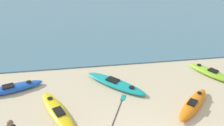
# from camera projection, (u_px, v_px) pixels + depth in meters

# --- Properties ---
(kayak_on_sand_0) EXTENTS (3.01, 1.53, 0.34)m
(kayak_on_sand_0) POSITION_uv_depth(u_px,v_px,m) (12.00, 88.00, 12.49)
(kayak_on_sand_0) COLOR blue
(kayak_on_sand_0) RESTS_ON ground_plane
(kayak_on_sand_1) EXTENTS (2.96, 2.97, 0.30)m
(kayak_on_sand_1) POSITION_uv_depth(u_px,v_px,m) (115.00, 83.00, 12.92)
(kayak_on_sand_1) COLOR teal
(kayak_on_sand_1) RESTS_ON ground_plane
(kayak_on_sand_2) EXTENTS (2.38, 2.43, 0.36)m
(kayak_on_sand_2) POSITION_uv_depth(u_px,v_px,m) (193.00, 104.00, 11.35)
(kayak_on_sand_2) COLOR orange
(kayak_on_sand_2) RESTS_ON ground_plane
(kayak_on_sand_4) EXTENTS (1.90, 3.37, 0.32)m
(kayak_on_sand_4) POSITION_uv_depth(u_px,v_px,m) (58.00, 112.00, 10.89)
(kayak_on_sand_4) COLOR yellow
(kayak_on_sand_4) RESTS_ON ground_plane
(kayak_on_sand_5) EXTENTS (1.90, 2.58, 0.37)m
(kayak_on_sand_5) POSITION_uv_depth(u_px,v_px,m) (210.00, 72.00, 13.81)
(kayak_on_sand_5) COLOR #8CCC2D
(kayak_on_sand_5) RESTS_ON ground_plane
(loose_paddle) EXTENTS (1.26, 2.63, 0.03)m
(loose_paddle) POSITION_uv_depth(u_px,v_px,m) (117.00, 113.00, 11.04)
(loose_paddle) COLOR black
(loose_paddle) RESTS_ON ground_plane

